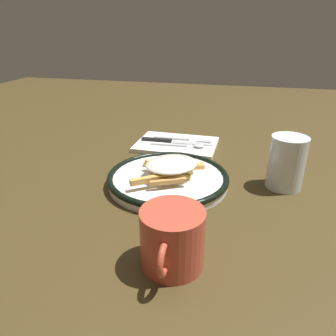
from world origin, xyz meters
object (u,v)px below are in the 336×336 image
object	(u,v)px
fork	(183,139)
knife	(170,141)
napkin	(177,145)
coffee_mug	(172,239)
fries_heap	(171,166)
spoon	(187,145)
water_glass	(287,163)
plate	(168,178)

from	to	relation	value
fork	knife	distance (m)	0.04
napkin	coffee_mug	bearing A→B (deg)	11.25
fries_heap	napkin	size ratio (longest dim) A/B	0.86
fries_heap	spoon	distance (m)	0.20
water_glass	knife	bearing A→B (deg)	-122.24
fries_heap	fork	xyz separation A→B (m)	(-0.26, -0.02, -0.03)
spoon	napkin	bearing A→B (deg)	-127.03
knife	coffee_mug	size ratio (longest dim) A/B	1.71
knife	water_glass	distance (m)	0.36
napkin	fries_heap	bearing A→B (deg)	9.02
knife	water_glass	world-z (taller)	water_glass
plate	knife	world-z (taller)	plate
plate	napkin	bearing A→B (deg)	-172.60
spoon	water_glass	bearing A→B (deg)	56.47
spoon	plate	bearing A→B (deg)	-1.12
napkin	knife	distance (m)	0.02
knife	water_glass	size ratio (longest dim) A/B	1.82
plate	coffee_mug	bearing A→B (deg)	14.80
plate	knife	bearing A→B (deg)	-168.14
knife	coffee_mug	bearing A→B (deg)	13.38
fries_heap	water_glass	size ratio (longest dim) A/B	1.71
plate	fork	xyz separation A→B (m)	(-0.26, -0.02, 0.00)
napkin	spoon	world-z (taller)	spoon
fries_heap	napkin	distance (m)	0.23
spoon	water_glass	world-z (taller)	water_glass
coffee_mug	fork	bearing A→B (deg)	-170.68
fork	water_glass	size ratio (longest dim) A/B	1.52
fork	coffee_mug	world-z (taller)	coffee_mug
plate	coffee_mug	distance (m)	0.26
plate	coffee_mug	size ratio (longest dim) A/B	2.21
napkin	spoon	xyz separation A→B (m)	(0.03, 0.03, 0.01)
fork	water_glass	bearing A→B (deg)	51.00
knife	spoon	xyz separation A→B (m)	(0.03, 0.05, 0.00)
plate	fork	size ratio (longest dim) A/B	1.53
plate	spoon	distance (m)	0.21
fries_heap	water_glass	distance (m)	0.25
spoon	coffee_mug	xyz separation A→B (m)	(0.46, 0.06, 0.03)
knife	spoon	bearing A→B (deg)	64.14
fries_heap	spoon	size ratio (longest dim) A/B	1.29
fries_heap	napkin	xyz separation A→B (m)	(-0.23, -0.04, -0.04)
knife	spoon	size ratio (longest dim) A/B	1.38
fries_heap	napkin	bearing A→B (deg)	-170.98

